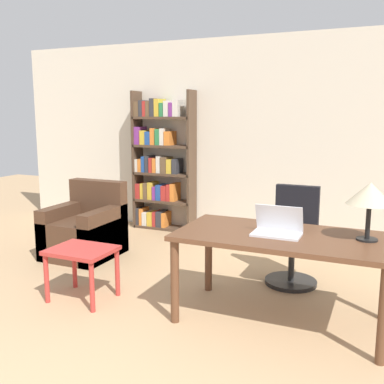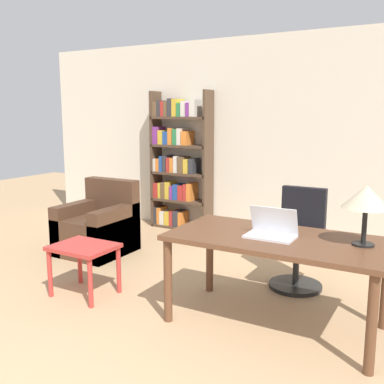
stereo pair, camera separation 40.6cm
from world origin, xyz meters
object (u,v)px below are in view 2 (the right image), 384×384
at_px(desk, 276,248).
at_px(side_table_blue, 84,254).
at_px(laptop, 271,230).
at_px(armchair, 98,229).
at_px(table_lamp, 366,198).
at_px(office_chair, 299,243).
at_px(bookshelf, 177,163).

bearing_deg(desk, side_table_blue, -170.46).
xyz_separation_m(laptop, armchair, (-2.49, 0.80, -0.49)).
distance_m(laptop, table_lamp, 0.74).
bearing_deg(table_lamp, laptop, -169.84).
bearing_deg(side_table_blue, office_chair, 35.84).
distance_m(table_lamp, office_chair, 1.26).
height_order(desk, laptop, laptop).
bearing_deg(laptop, office_chair, 92.69).
bearing_deg(desk, laptop, -146.26).
xyz_separation_m(side_table_blue, armchair, (-0.78, 1.07, -0.10)).
height_order(laptop, side_table_blue, laptop).
bearing_deg(laptop, armchair, 162.19).
relative_size(table_lamp, office_chair, 0.46).
height_order(armchair, bookshelf, bookshelf).
bearing_deg(armchair, desk, -17.09).
bearing_deg(table_lamp, side_table_blue, -170.71).
distance_m(desk, armchair, 2.67).
relative_size(office_chair, bookshelf, 0.48).
relative_size(laptop, armchair, 0.43).
xyz_separation_m(desk, bookshelf, (-2.32, 2.29, 0.32)).
bearing_deg(bookshelf, table_lamp, -36.72).
bearing_deg(bookshelf, office_chair, -31.61).
xyz_separation_m(laptop, bookshelf, (-2.28, 2.31, 0.18)).
bearing_deg(desk, office_chair, 94.98).
bearing_deg(laptop, desk, 33.74).
relative_size(office_chair, armchair, 1.11).
relative_size(office_chair, side_table_blue, 1.72).
height_order(laptop, office_chair, office_chair).
height_order(desk, office_chair, office_chair).
relative_size(side_table_blue, armchair, 0.64).
distance_m(laptop, side_table_blue, 1.78).
height_order(desk, bookshelf, bookshelf).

